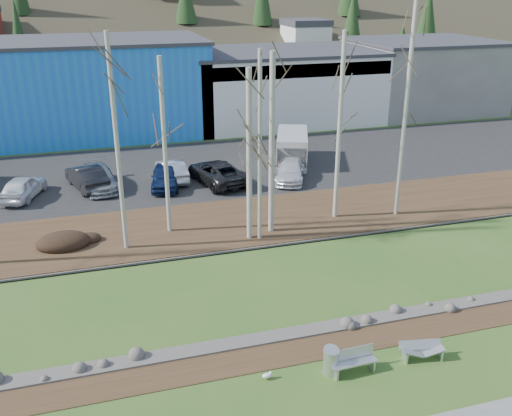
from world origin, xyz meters
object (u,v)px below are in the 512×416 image
object	(u,v)px
car_4	(172,170)
car_6	(290,171)
car_3	(165,176)
seagull	(267,375)
car_5	(217,172)
car_1	(87,177)
car_2	(99,178)
bench_intact	(353,361)
bench_damaged	(422,350)
litter_bin	(331,362)
van_white	(292,149)
car_0	(23,187)

from	to	relation	value
car_4	car_6	size ratio (longest dim) A/B	0.94
car_3	seagull	bearing A→B (deg)	-78.08
car_5	car_1	bearing A→B (deg)	-22.33
seagull	car_2	distance (m)	22.34
bench_intact	bench_damaged	world-z (taller)	bench_intact
bench_damaged	litter_bin	distance (m)	3.60
car_2	car_6	xyz separation A→B (m)	(12.83, -2.06, -0.06)
car_1	van_white	bearing A→B (deg)	167.93
car_0	car_1	distance (m)	4.03
car_1	car_2	distance (m)	0.78
seagull	car_2	xyz separation A→B (m)	(-4.90, 21.79, 0.71)
litter_bin	car_6	world-z (taller)	car_6
car_0	car_6	size ratio (longest dim) A/B	0.93
bench_intact	car_4	distance (m)	22.72
van_white	bench_damaged	bearing A→B (deg)	-77.87
seagull	car_1	world-z (taller)	car_1
bench_damaged	car_4	bearing A→B (deg)	114.67
car_0	car_2	bearing A→B (deg)	-154.36
car_3	car_6	size ratio (longest dim) A/B	0.96
bench_intact	car_1	xyz separation A→B (m)	(-8.73, 22.44, 0.49)
bench_intact	car_5	xyz separation A→B (m)	(-0.16, 21.04, 0.46)
car_2	van_white	size ratio (longest dim) A/B	0.88
car_1	car_6	world-z (taller)	car_1
litter_bin	car_3	world-z (taller)	car_3
litter_bin	van_white	world-z (taller)	van_white
car_0	car_3	bearing A→B (deg)	-164.02
bench_intact	car_1	bearing A→B (deg)	108.66
bench_damaged	car_6	xyz separation A→B (m)	(2.05, 20.22, 0.45)
litter_bin	car_2	distance (m)	23.24
car_5	car_6	world-z (taller)	car_5
car_2	van_white	bearing A→B (deg)	-0.68
bench_damaged	seagull	size ratio (longest dim) A/B	4.12
bench_damaged	van_white	world-z (taller)	van_white
seagull	car_3	bearing A→B (deg)	86.99
bench_intact	van_white	world-z (taller)	van_white
car_2	car_3	bearing A→B (deg)	-20.39
van_white	car_0	bearing A→B (deg)	-153.56
bench_damaged	car_5	xyz separation A→B (m)	(-2.96, 21.09, 0.54)
car_1	car_3	distance (m)	5.18
litter_bin	car_0	size ratio (longest dim) A/B	0.22
van_white	car_5	bearing A→B (deg)	-136.93
car_1	car_2	bearing A→B (deg)	147.79
car_4	van_white	world-z (taller)	van_white
car_3	car_4	size ratio (longest dim) A/B	1.01
van_white	seagull	bearing A→B (deg)	-91.46
car_5	van_white	distance (m)	6.96
litter_bin	car_5	size ratio (longest dim) A/B	0.17
car_5	litter_bin	bearing A→B (deg)	75.17
car_1	car_3	xyz separation A→B (m)	(5.03, -1.25, -0.04)
bench_intact	car_4	xyz separation A→B (m)	(-3.05, 22.51, 0.42)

